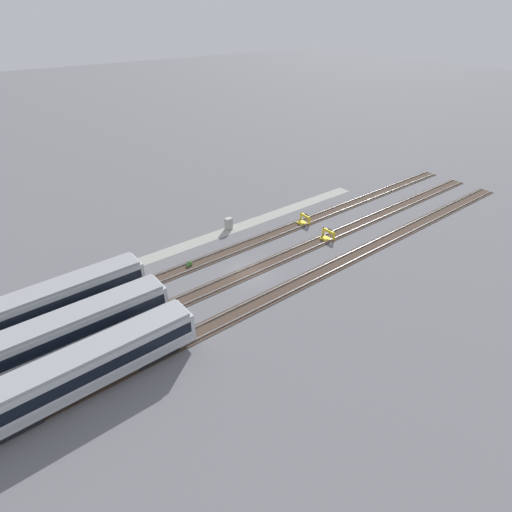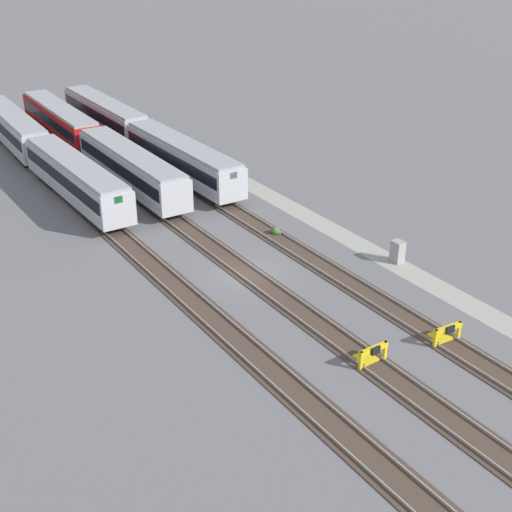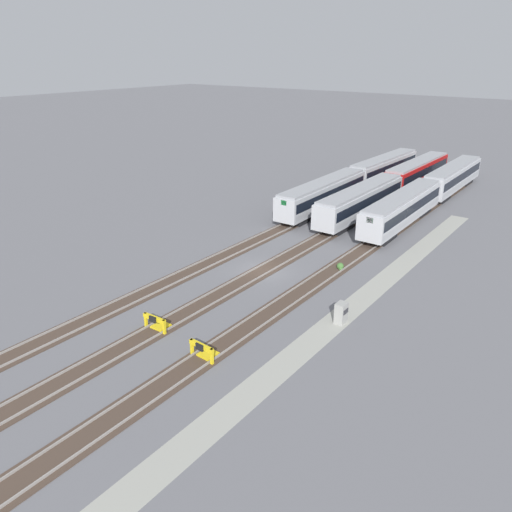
{
  "view_description": "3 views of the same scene",
  "coord_description": "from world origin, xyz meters",
  "px_view_note": "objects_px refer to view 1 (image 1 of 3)",
  "views": [
    {
      "loc": [
        22.27,
        30.01,
        25.69
      ],
      "look_at": [
        -1.04,
        0.0,
        1.8
      ],
      "focal_mm": 28.0,
      "sensor_mm": 36.0,
      "label": 1
    },
    {
      "loc": [
        -37.15,
        23.13,
        22.56
      ],
      "look_at": [
        -1.04,
        0.0,
        1.8
      ],
      "focal_mm": 50.0,
      "sensor_mm": 36.0,
      "label": 2
    },
    {
      "loc": [
        -33.29,
        -24.04,
        18.34
      ],
      "look_at": [
        -1.04,
        0.0,
        1.8
      ],
      "focal_mm": 35.0,
      "sensor_mm": 36.0,
      "label": 3
    }
  ],
  "objects_px": {
    "subway_car_front_row_centre": "(50,303)",
    "bumper_stop_nearest_track": "(304,220)",
    "subway_car_front_row_leftmost": "(85,368)",
    "subway_car_front_row_right_inner": "(66,332)",
    "weed_clump": "(190,264)",
    "bumper_stop_near_inner_track": "(327,235)",
    "electrical_cabinet": "(229,224)"
  },
  "relations": [
    {
      "from": "subway_car_front_row_centre",
      "to": "weed_clump",
      "type": "xyz_separation_m",
      "value": [
        -14.96,
        -0.28,
        -1.8
      ]
    },
    {
      "from": "subway_car_front_row_leftmost",
      "to": "bumper_stop_nearest_track",
      "type": "distance_m",
      "value": 34.5
    },
    {
      "from": "subway_car_front_row_centre",
      "to": "subway_car_front_row_leftmost",
      "type": "bearing_deg",
      "value": 90.0
    },
    {
      "from": "subway_car_front_row_right_inner",
      "to": "bumper_stop_nearest_track",
      "type": "height_order",
      "value": "subway_car_front_row_right_inner"
    },
    {
      "from": "subway_car_front_row_right_inner",
      "to": "bumper_stop_nearest_track",
      "type": "xyz_separation_m",
      "value": [
        -32.95,
        -5.03,
        -1.53
      ]
    },
    {
      "from": "subway_car_front_row_right_inner",
      "to": "electrical_cabinet",
      "type": "distance_m",
      "value": 25.71
    },
    {
      "from": "subway_car_front_row_leftmost",
      "to": "bumper_stop_near_inner_track",
      "type": "distance_m",
      "value": 32.71
    },
    {
      "from": "subway_car_front_row_leftmost",
      "to": "bumper_stop_nearest_track",
      "type": "xyz_separation_m",
      "value": [
        -32.95,
        -10.11,
        -1.53
      ]
    },
    {
      "from": "weed_clump",
      "to": "bumper_stop_near_inner_track",
      "type": "bearing_deg",
      "value": 162.73
    },
    {
      "from": "electrical_cabinet",
      "to": "subway_car_front_row_centre",
      "type": "bearing_deg",
      "value": 11.69
    },
    {
      "from": "subway_car_front_row_leftmost",
      "to": "subway_car_front_row_centre",
      "type": "relative_size",
      "value": 1.0
    },
    {
      "from": "subway_car_front_row_right_inner",
      "to": "electrical_cabinet",
      "type": "bearing_deg",
      "value": -157.21
    },
    {
      "from": "subway_car_front_row_centre",
      "to": "bumper_stop_near_inner_track",
      "type": "height_order",
      "value": "subway_car_front_row_centre"
    },
    {
      "from": "electrical_cabinet",
      "to": "weed_clump",
      "type": "bearing_deg",
      "value": 27.91
    },
    {
      "from": "electrical_cabinet",
      "to": "bumper_stop_near_inner_track",
      "type": "bearing_deg",
      "value": 130.73
    },
    {
      "from": "subway_car_front_row_leftmost",
      "to": "subway_car_front_row_right_inner",
      "type": "bearing_deg",
      "value": -90.0
    },
    {
      "from": "subway_car_front_row_centre",
      "to": "bumper_stop_near_inner_track",
      "type": "distance_m",
      "value": 32.73
    },
    {
      "from": "subway_car_front_row_centre",
      "to": "bumper_stop_nearest_track",
      "type": "height_order",
      "value": "subway_car_front_row_centre"
    },
    {
      "from": "subway_car_front_row_centre",
      "to": "subway_car_front_row_right_inner",
      "type": "xyz_separation_m",
      "value": [
        0.0,
        5.05,
        0.0
      ]
    },
    {
      "from": "weed_clump",
      "to": "subway_car_front_row_leftmost",
      "type": "bearing_deg",
      "value": 34.85
    },
    {
      "from": "bumper_stop_near_inner_track",
      "to": "subway_car_front_row_right_inner",
      "type": "bearing_deg",
      "value": -0.1
    },
    {
      "from": "bumper_stop_nearest_track",
      "to": "bumper_stop_near_inner_track",
      "type": "distance_m",
      "value": 5.12
    },
    {
      "from": "subway_car_front_row_right_inner",
      "to": "weed_clump",
      "type": "distance_m",
      "value": 15.99
    },
    {
      "from": "bumper_stop_nearest_track",
      "to": "subway_car_front_row_right_inner",
      "type": "bearing_deg",
      "value": 8.67
    },
    {
      "from": "subway_car_front_row_leftmost",
      "to": "subway_car_front_row_centre",
      "type": "height_order",
      "value": "same"
    },
    {
      "from": "bumper_stop_nearest_track",
      "to": "weed_clump",
      "type": "xyz_separation_m",
      "value": [
        17.98,
        -0.31,
        -0.27
      ]
    },
    {
      "from": "bumper_stop_nearest_track",
      "to": "bumper_stop_near_inner_track",
      "type": "bearing_deg",
      "value": 82.61
    },
    {
      "from": "subway_car_front_row_centre",
      "to": "subway_car_front_row_right_inner",
      "type": "relative_size",
      "value": 1.0
    },
    {
      "from": "subway_car_front_row_centre",
      "to": "bumper_stop_near_inner_track",
      "type": "bearing_deg",
      "value": 171.02
    },
    {
      "from": "bumper_stop_nearest_track",
      "to": "electrical_cabinet",
      "type": "height_order",
      "value": "electrical_cabinet"
    },
    {
      "from": "electrical_cabinet",
      "to": "subway_car_front_row_leftmost",
      "type": "bearing_deg",
      "value": 32.41
    },
    {
      "from": "subway_car_front_row_centre",
      "to": "bumper_stop_nearest_track",
      "type": "relative_size",
      "value": 8.98
    }
  ]
}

